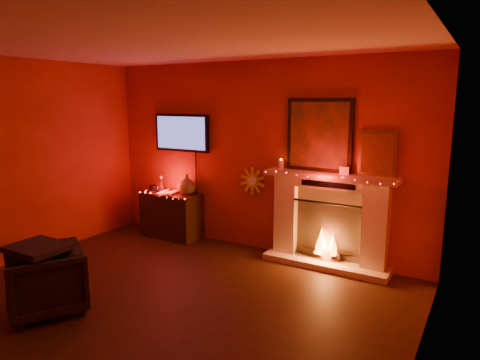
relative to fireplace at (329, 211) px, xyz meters
The scene contains 6 objects.
room 2.72m from the fireplace, 115.53° to the right, with size 5.00×5.00×5.00m.
fireplace is the anchor object (origin of this frame).
tv 2.61m from the fireplace, behind, with size 1.00×0.07×1.24m.
sunburst_clock 1.23m from the fireplace, behind, with size 0.40×0.03×0.40m.
console_table 2.54m from the fireplace, behind, with size 0.94×0.57×1.02m.
armchair 3.43m from the fireplace, 126.98° to the right, with size 0.72×0.74×0.67m, color black.
Camera 1 is at (2.90, -2.84, 2.15)m, focal length 32.00 mm.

